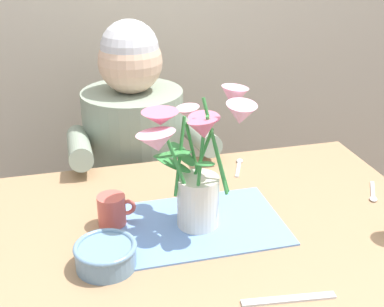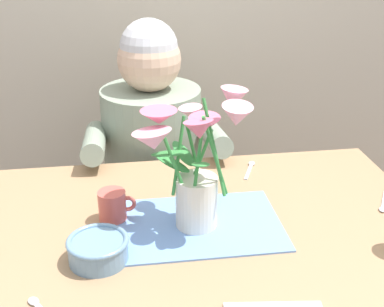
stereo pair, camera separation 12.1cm
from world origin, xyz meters
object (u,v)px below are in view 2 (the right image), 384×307
(flower_vase, at_px, (194,162))
(dinner_knife, at_px, (273,306))
(ceramic_bowl, at_px, (98,249))
(ceramic_mug, at_px, (113,206))
(seated_person, at_px, (154,179))

(flower_vase, xyz_separation_m, dinner_knife, (0.11, -0.30, -0.17))
(dinner_knife, bearing_deg, ceramic_bowl, 156.12)
(flower_vase, height_order, ceramic_mug, flower_vase)
(ceramic_bowl, distance_m, dinner_knife, 0.39)
(flower_vase, distance_m, dinner_knife, 0.36)
(flower_vase, distance_m, ceramic_bowl, 0.29)
(dinner_knife, bearing_deg, ceramic_mug, 136.76)
(seated_person, relative_size, ceramic_mug, 12.20)
(seated_person, relative_size, dinner_knife, 5.97)
(seated_person, xyz_separation_m, ceramic_bowl, (-0.17, -0.71, 0.21))
(dinner_knife, distance_m, ceramic_mug, 0.47)
(flower_vase, bearing_deg, seated_person, 95.57)
(dinner_knife, relative_size, ceramic_mug, 2.04)
(seated_person, distance_m, ceramic_mug, 0.60)
(ceramic_bowl, distance_m, ceramic_mug, 0.16)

